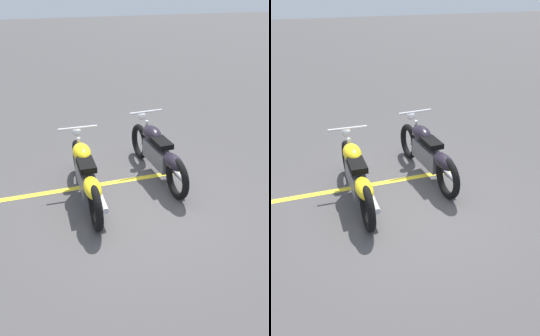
# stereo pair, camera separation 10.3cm
# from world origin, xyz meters

# --- Properties ---
(ground_plane) EXTENTS (60.00, 60.00, 0.00)m
(ground_plane) POSITION_xyz_m (0.00, 0.00, 0.00)
(ground_plane) COLOR #474444
(motorcycle_bright_foreground) EXTENTS (2.23, 0.62, 1.04)m
(motorcycle_bright_foreground) POSITION_xyz_m (-0.35, -0.66, 0.46)
(motorcycle_bright_foreground) COLOR black
(motorcycle_bright_foreground) RESTS_ON ground
(motorcycle_dark_foreground) EXTENTS (2.23, 0.62, 1.04)m
(motorcycle_dark_foreground) POSITION_xyz_m (-0.74, 0.67, 0.46)
(motorcycle_dark_foreground) COLOR black
(motorcycle_dark_foreground) RESTS_ON ground
(parking_stripe_near) EXTENTS (0.13, 3.20, 0.01)m
(parking_stripe_near) POSITION_xyz_m (-0.77, -0.47, 0.00)
(parking_stripe_near) COLOR yellow
(parking_stripe_near) RESTS_ON ground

